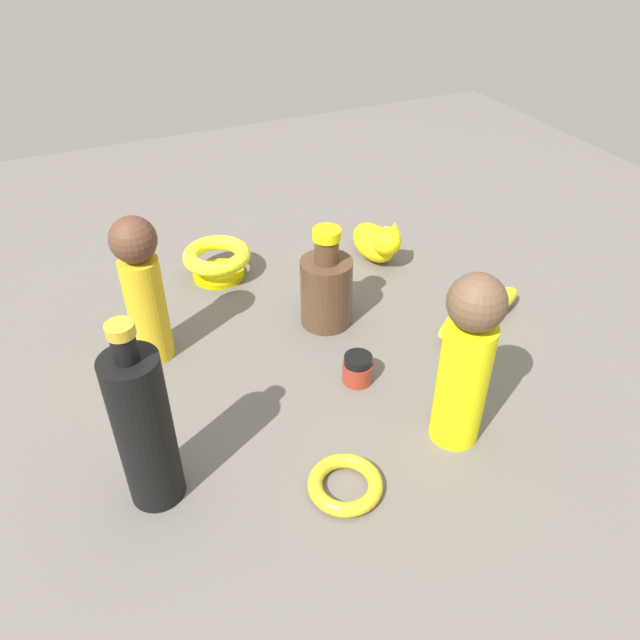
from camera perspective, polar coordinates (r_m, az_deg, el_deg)
ground at (r=0.94m, az=0.00°, el=-3.11°), size 2.00×2.00×0.00m
bowl at (r=1.11m, az=-9.43°, el=5.56°), size 0.12×0.12×0.06m
bangle at (r=0.76m, az=2.33°, el=-14.84°), size 0.09×0.09×0.02m
person_figure_adult at (r=0.75m, az=13.29°, el=-3.59°), size 0.08×0.08×0.24m
person_figure_child at (r=0.90m, az=-15.96°, el=2.89°), size 0.08×0.08×0.23m
nail_polish_jar at (r=0.88m, az=3.49°, el=-4.47°), size 0.04×0.04×0.04m
bottle_tall at (r=0.71m, az=-15.85°, el=-9.55°), size 0.06×0.06×0.25m
cat_figurine at (r=1.15m, az=5.21°, el=7.19°), size 0.15×0.06×0.09m
bottle_short at (r=0.97m, az=0.58°, el=2.99°), size 0.08×0.08×0.17m
banana at (r=1.02m, az=14.44°, el=0.67°), size 0.10×0.20×0.04m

